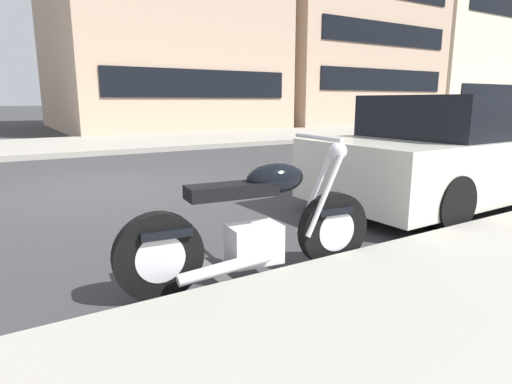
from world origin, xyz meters
TOP-DOWN VIEW (x-y plane):
  - ground_plane at (0.00, 0.00)m, footprint 260.00×260.00m
  - sidewalk_far_curb at (12.00, 6.86)m, footprint 120.00×5.00m
  - parking_stall_stripe at (0.00, -3.76)m, footprint 0.12×2.20m
  - parked_motorcycle at (0.22, -4.29)m, footprint 2.11×0.62m
  - parked_car_across_street at (4.13, -3.44)m, footprint 4.67×1.93m
  - car_opposite_curb at (17.89, 3.68)m, footprint 4.69×1.82m
  - townhouse_corner_block at (5.93, 15.09)m, footprint 9.29×11.92m
  - townhouse_near_left at (16.44, 13.40)m, footprint 10.38×8.55m
  - townhouse_far_uphill at (29.00, 13.39)m, footprint 14.01×8.53m

SIDE VIEW (x-z plane):
  - ground_plane at x=0.00m, z-range 0.00..0.00m
  - parking_stall_stripe at x=0.00m, z-range 0.00..0.01m
  - sidewalk_far_curb at x=12.00m, z-range 0.00..0.14m
  - parked_motorcycle at x=0.22m, z-range -0.13..0.98m
  - car_opposite_curb at x=17.89m, z-range -0.03..1.28m
  - parked_car_across_street at x=4.13m, z-range -0.04..1.41m
  - townhouse_far_uphill at x=29.00m, z-range 0.00..8.50m
  - townhouse_corner_block at x=5.93m, z-range 0.00..9.29m
  - townhouse_near_left at x=16.44m, z-range 0.00..11.09m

